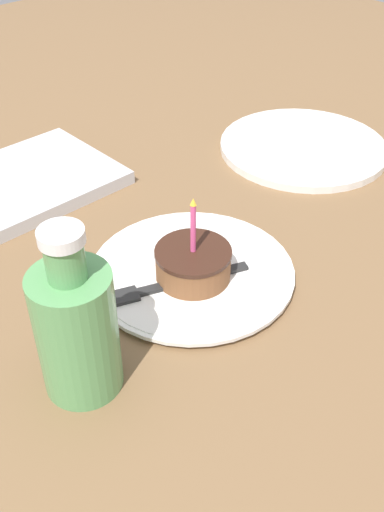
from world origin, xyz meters
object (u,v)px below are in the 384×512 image
Objects in this scene: fork at (165,286)px; side_plate at (303,147)px; bottle at (76,328)px; cake_slice at (193,263)px; marble_board at (19,185)px; plate at (192,272)px.

fork reaches higher than side_plate.
bottle reaches higher than fork.
fork is at bearing 168.99° from cake_slice.
bottle is at bearing -164.14° from fork.
cake_slice is at bearing -83.20° from marble_board.
cake_slice is at bearing -128.19° from plate.
fork is 0.16m from bottle.
fork is 0.64× the size of side_plate.
side_plate is at bearing 15.87° from bottle.
cake_slice is (-0.01, -0.01, 0.03)m from plate.
fork is at bearing -164.13° from side_plate.
side_plate is at bearing 17.23° from plate.
marble_board is at bearing 68.74° from bottle.
cake_slice is at bearing -161.53° from side_plate.
fork is (-0.05, -0.00, 0.01)m from plate.
plate is at bearing -81.37° from marble_board.
bottle is 0.68× the size of marble_board.
plate is at bearing -162.77° from side_plate.
side_plate is (0.37, 0.12, -0.03)m from cake_slice.
bottle is at bearing -111.26° from marble_board.
cake_slice reaches higher than fork.
bottle reaches higher than marble_board.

